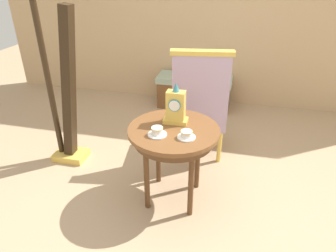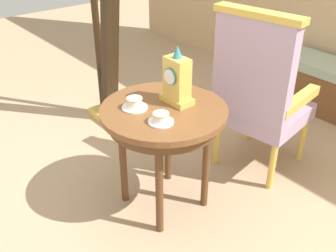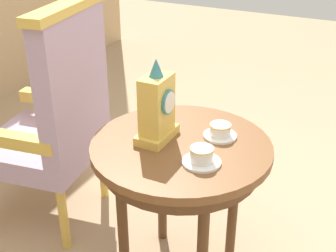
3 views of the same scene
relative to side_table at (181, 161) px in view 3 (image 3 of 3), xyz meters
name	(u,v)px [view 3 (image 3 of 3)]	position (x,y,z in m)	size (l,w,h in m)	color
side_table	(181,161)	(0.00, 0.00, 0.00)	(0.72, 0.72, 0.67)	brown
teacup_left	(202,156)	(-0.10, -0.13, 0.11)	(0.14, 0.14, 0.06)	white
teacup_right	(220,131)	(0.12, -0.12, 0.10)	(0.14, 0.14, 0.06)	white
mantel_clock	(157,108)	(-0.01, 0.10, 0.21)	(0.19, 0.11, 0.34)	gold
armchair	(56,116)	(0.10, 0.71, 0.00)	(0.62, 0.61, 1.14)	#B299B7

